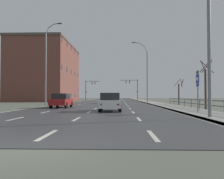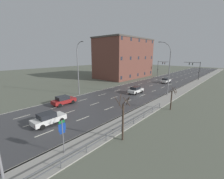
% 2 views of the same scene
% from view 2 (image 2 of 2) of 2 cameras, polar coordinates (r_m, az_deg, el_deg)
% --- Properties ---
extents(ground_plane, '(160.00, 160.00, 0.12)m').
position_cam_2_polar(ground_plane, '(46.87, 16.09, 1.85)').
color(ground_plane, '#5B6051').
extents(road_asphalt_strip, '(14.00, 120.00, 0.03)m').
position_cam_2_polar(road_asphalt_strip, '(57.80, 21.24, 3.60)').
color(road_asphalt_strip, '#3D3D3F').
rests_on(road_asphalt_strip, ground).
extents(sidewalk_right, '(3.00, 120.00, 0.12)m').
position_cam_2_polar(sidewalk_right, '(55.54, 29.40, 2.49)').
color(sidewalk_right, gray).
rests_on(sidewalk_right, ground).
extents(guardrail, '(0.07, 25.49, 1.00)m').
position_cam_2_polar(guardrail, '(15.96, -2.29, -17.01)').
color(guardrail, '#515459').
rests_on(guardrail, ground).
extents(street_lamp_midground, '(2.90, 0.24, 11.36)m').
position_cam_2_polar(street_lamp_midground, '(33.92, 20.56, 6.92)').
color(street_lamp_midground, slate).
rests_on(street_lamp_midground, ground).
extents(street_lamp_left_bank, '(2.26, 0.24, 11.32)m').
position_cam_2_polar(street_lamp_left_bank, '(33.41, -12.66, 7.44)').
color(street_lamp_left_bank, slate).
rests_on(street_lamp_left_bank, ground).
extents(highway_sign, '(0.09, 0.68, 3.27)m').
position_cam_2_polar(highway_sign, '(14.21, -18.20, -15.35)').
color(highway_sign, slate).
rests_on(highway_sign, ground).
extents(traffic_signal_right, '(5.38, 0.36, 6.24)m').
position_cam_2_polar(traffic_signal_right, '(59.84, 29.08, 7.29)').
color(traffic_signal_right, '#38383A').
rests_on(traffic_signal_right, ground).
extents(traffic_signal_left, '(4.44, 0.36, 6.05)m').
position_cam_2_polar(traffic_signal_left, '(65.61, 17.82, 8.52)').
color(traffic_signal_left, '#38383A').
rests_on(traffic_signal_left, ground).
extents(car_near_left, '(1.91, 4.14, 1.57)m').
position_cam_2_polar(car_near_left, '(21.04, -22.97, -10.05)').
color(car_near_left, silver).
rests_on(car_near_left, ground).
extents(car_near_right, '(1.88, 4.12, 1.57)m').
position_cam_2_polar(car_near_right, '(34.84, 8.98, -0.13)').
color(car_near_right, silver).
rests_on(car_near_right, ground).
extents(car_mid_centre, '(1.85, 4.11, 1.57)m').
position_cam_2_polar(car_mid_centre, '(49.99, 19.72, 3.28)').
color(car_mid_centre, silver).
rests_on(car_mid_centre, ground).
extents(car_distant, '(1.88, 4.12, 1.57)m').
position_cam_2_polar(car_distant, '(28.11, -17.85, -3.85)').
color(car_distant, maroon).
rests_on(car_distant, ground).
extents(brick_building, '(13.00, 22.82, 14.66)m').
position_cam_2_polar(brick_building, '(59.74, 4.68, 11.80)').
color(brick_building, brown).
rests_on(brick_building, ground).
extents(bare_tree_near, '(1.36, 1.41, 4.88)m').
position_cam_2_polar(bare_tree_near, '(15.53, 4.19, -11.05)').
color(bare_tree_near, '#423328').
rests_on(bare_tree_near, ground).
extents(bare_tree_mid, '(1.28, 1.29, 3.90)m').
position_cam_2_polar(bare_tree_mid, '(25.74, 21.66, -3.26)').
color(bare_tree_mid, '#423328').
rests_on(bare_tree_mid, ground).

